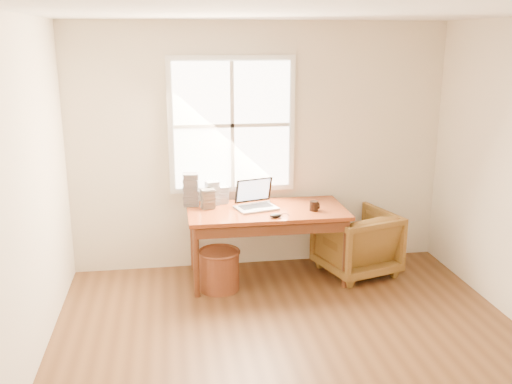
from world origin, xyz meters
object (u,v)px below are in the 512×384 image
at_px(laptop, 256,193).
at_px(coffee_mug, 314,206).
at_px(cd_stack_a, 212,193).
at_px(wicker_stool, 219,271).
at_px(armchair, 356,242).
at_px(desk, 267,211).

distance_m(laptop, coffee_mug, 0.59).
bearing_deg(coffee_mug, cd_stack_a, 171.89).
distance_m(wicker_stool, laptop, 0.85).
xyz_separation_m(armchair, laptop, (-1.07, 0.02, 0.58)).
bearing_deg(desk, armchair, 0.00).
bearing_deg(coffee_mug, desk, 177.40).
distance_m(armchair, wicker_stool, 1.50).
bearing_deg(armchair, cd_stack_a, -26.35).
distance_m(armchair, cd_stack_a, 1.61).
bearing_deg(desk, cd_stack_a, 154.97).
bearing_deg(desk, wicker_stool, -158.50).
height_order(desk, laptop, laptop).
distance_m(wicker_stool, cd_stack_a, 0.82).
relative_size(wicker_stool, laptop, 0.85).
distance_m(desk, laptop, 0.22).
bearing_deg(armchair, laptop, -17.91).
xyz_separation_m(desk, coffee_mug, (0.46, -0.12, 0.07)).
distance_m(desk, armchair, 1.04).
bearing_deg(armchair, coffee_mug, -3.29).
relative_size(armchair, wicker_stool, 1.88).
relative_size(wicker_stool, coffee_mug, 4.00).
height_order(desk, armchair, desk).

